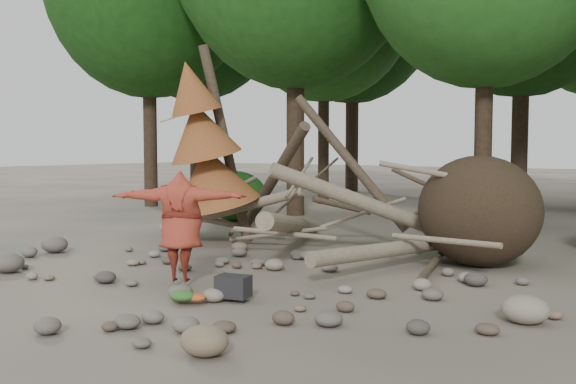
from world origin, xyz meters
The scene contains 13 objects.
ground centered at (0.00, 0.00, 0.00)m, with size 120.00×120.00×0.00m, color #514C44.
deadfall_pile centered at (2.02, 4.24, 0.95)m, with size 8.55×5.24×3.30m.
dead_conifer centered at (-3.12, 3.37, 2.11)m, with size 2.06×2.16×4.35m.
bush_left centered at (-5.50, 7.20, 0.72)m, with size 1.80×1.80×1.44m, color #1A4B14.
bush_mid centered at (0.80, 7.80, 0.56)m, with size 1.40×1.40×1.12m, color #235F1B.
frisbee_thrower centered at (-0.53, 0.02, 0.92)m, with size 2.09×1.49×2.56m.
backpack centered at (0.74, -0.25, 0.15)m, with size 0.45×0.30×0.30m, color black.
cloth_green centered at (0.30, -0.79, 0.07)m, with size 0.38×0.32×0.14m, color #306127.
cloth_orange centered at (0.46, -0.69, 0.05)m, with size 0.28×0.23×0.10m, color #C15021.
boulder_front_left centered at (-3.68, -0.91, 0.17)m, with size 0.57×0.51×0.34m, color #615B51.
boulder_front_right centered at (2.01, -2.19, 0.16)m, with size 0.52×0.47×0.31m, color #7C674D.
boulder_mid_right centered at (4.33, 0.94, 0.17)m, with size 0.57×0.52×0.34m, color gray.
boulder_mid_left centered at (-4.85, 0.79, 0.17)m, with size 0.56×0.50×0.33m, color #625A52.
Camera 1 is at (6.42, -6.90, 2.12)m, focal length 40.00 mm.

